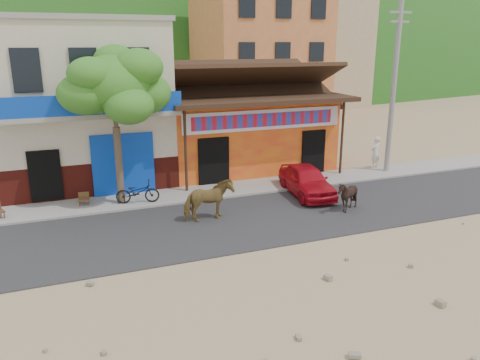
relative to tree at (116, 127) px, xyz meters
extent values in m
plane|color=#9E825B|center=(4.60, -5.80, -3.12)|extent=(120.00, 120.00, 0.00)
cube|color=#28282B|center=(4.60, -3.30, -3.10)|extent=(60.00, 5.00, 0.04)
cube|color=gray|center=(4.60, 0.20, -3.06)|extent=(60.00, 2.00, 0.12)
cube|color=orange|center=(6.60, 4.20, -1.32)|extent=(8.00, 6.00, 3.60)
cube|color=beige|center=(-0.90, 4.20, 0.38)|extent=(7.00, 6.00, 7.00)
cube|color=#CC723F|center=(13.60, 18.20, 2.88)|extent=(9.00, 9.00, 12.00)
cube|color=tan|center=(22.60, 24.20, 1.88)|extent=(8.00, 8.00, 10.00)
ellipsoid|color=#194C14|center=(4.60, 64.20, 8.88)|extent=(100.00, 40.00, 24.00)
cylinder|color=gray|center=(12.80, 0.20, 1.00)|extent=(0.24, 0.24, 8.00)
imported|color=olive|center=(2.69, -2.85, -2.34)|extent=(1.84, 0.99, 1.49)
imported|color=black|center=(7.86, -3.82, -2.47)|extent=(1.30, 1.20, 1.21)
imported|color=#B80D1B|center=(7.39, -1.51, -2.45)|extent=(1.91, 3.83, 1.25)
imported|color=black|center=(0.60, -0.26, -2.56)|extent=(1.75, 0.88, 0.88)
imported|color=white|center=(12.60, 0.89, -2.21)|extent=(0.67, 0.56, 1.57)
camera|label=1|loc=(-1.94, -17.92, 3.07)|focal=35.00mm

